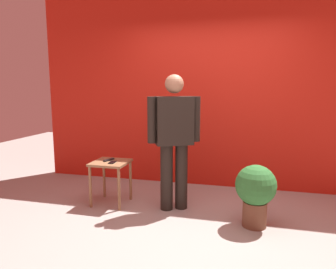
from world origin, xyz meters
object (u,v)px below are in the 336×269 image
at_px(potted_plant, 256,190).
at_px(standing_person, 174,135).
at_px(tv_remote, 109,160).
at_px(side_table, 111,169).
at_px(cell_phone, 112,162).

bearing_deg(potted_plant, standing_person, 164.45).
distance_m(tv_remote, potted_plant, 1.88).
distance_m(standing_person, side_table, 0.96).
bearing_deg(side_table, standing_person, 2.29).
height_order(standing_person, tv_remote, standing_person).
bearing_deg(tv_remote, side_table, -25.59).
bearing_deg(standing_person, side_table, -177.71).
bearing_deg(tv_remote, potted_plant, 8.37).
xyz_separation_m(cell_phone, potted_plant, (1.75, -0.18, -0.16)).
height_order(standing_person, side_table, standing_person).
bearing_deg(standing_person, potted_plant, -15.55).
relative_size(cell_phone, tv_remote, 0.85).
xyz_separation_m(side_table, cell_phone, (0.05, -0.05, 0.11)).
xyz_separation_m(cell_phone, tv_remote, (-0.09, 0.09, 0.01)).
xyz_separation_m(standing_person, potted_plant, (0.97, -0.27, -0.52)).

